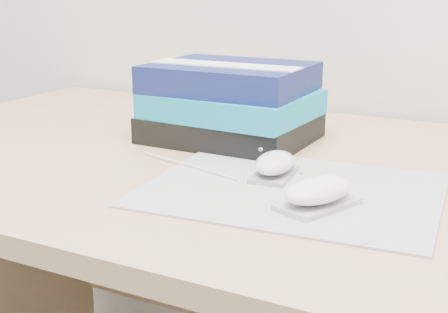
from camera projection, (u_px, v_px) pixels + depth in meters
The scene contains 7 objects.
desk at pixel (318, 290), 1.06m from camera, with size 1.60×0.80×0.73m.
mousepad at pixel (292, 190), 0.84m from camera, with size 0.38×0.30×0.00m, color gray.
mouse_rear at pixel (275, 165), 0.88m from camera, with size 0.06×0.10×0.04m.
mouse_front at pixel (318, 192), 0.76m from camera, with size 0.09×0.12×0.04m.
usb_cable at pixel (187, 165), 0.94m from camera, with size 0.00×0.00×0.20m, color silver.
book_stack at pixel (231, 103), 1.08m from camera, with size 0.28×0.23×0.14m.
pouch at pixel (194, 99), 1.19m from camera, with size 0.13×0.09×0.11m.
Camera 1 is at (0.30, 0.73, 1.00)m, focal length 50.00 mm.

